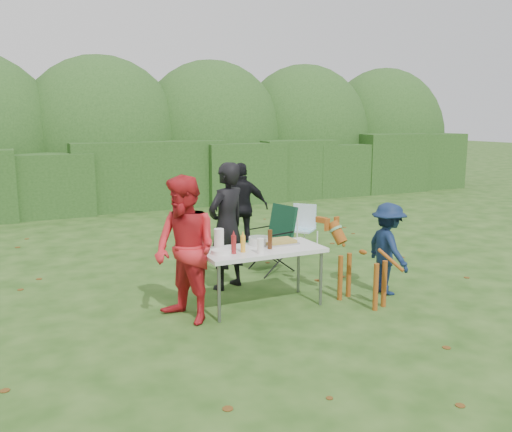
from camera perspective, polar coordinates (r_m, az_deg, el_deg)
name	(u,v)px	position (r m, az deg, el deg)	size (l,w,h in m)	color
ground	(248,310)	(6.72, -0.89, -9.86)	(80.00, 80.00, 0.00)	#1E4211
hedge_row	(115,177)	(14.06, -14.58, 4.03)	(22.00, 1.40, 1.70)	#23471C
shrub_backdrop	(103,144)	(15.58, -15.84, 7.33)	(20.00, 2.60, 3.20)	#3D6628
folding_table	(262,253)	(6.66, 0.63, -3.87)	(1.50, 0.70, 0.74)	silver
person_cook	(227,226)	(7.35, -3.10, -1.07)	(0.63, 0.42, 1.73)	black
person_red_jacket	(185,250)	(6.19, -7.44, -3.55)	(0.82, 0.64, 1.69)	red
person_black_puffy	(242,208)	(9.39, -1.50, 0.90)	(0.91, 0.38, 1.56)	black
child	(388,249)	(7.37, 13.71, -3.37)	(0.79, 0.45, 1.22)	#102041
dog	(362,264)	(6.94, 11.13, -5.03)	(1.07, 0.43, 1.01)	brown
camping_chair	(271,239)	(8.24, 1.63, -2.39)	(0.63, 0.63, 1.01)	#113824
lawn_chair	(301,228)	(9.55, 4.76, -1.25)	(0.48, 0.48, 0.81)	#40A3C9
food_tray	(279,243)	(6.88, 2.39, -2.86)	(0.45, 0.30, 0.02)	#B7B7BA
focaccia_bread	(279,241)	(6.87, 2.39, -2.63)	(0.40, 0.26, 0.04)	#A9913E
mustard_bottle	(243,244)	(6.44, -1.38, -2.95)	(0.06, 0.06, 0.20)	gold
ketchup_bottle	(234,245)	(6.37, -2.36, -3.02)	(0.06, 0.06, 0.22)	maroon
beer_bottle	(270,239)	(6.59, 1.48, -2.47)	(0.06, 0.06, 0.24)	#47230F
paper_towel_roll	(219,239)	(6.55, -3.92, -2.47)	(0.12, 0.12, 0.26)	white
cup_stack	(260,246)	(6.39, 0.48, -3.16)	(0.08, 0.08, 0.18)	white
pasta_bowl	(259,241)	(6.82, 0.32, -2.63)	(0.26, 0.26, 0.10)	silver
plate_stack	(221,252)	(6.39, -3.67, -3.78)	(0.24, 0.24, 0.05)	white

